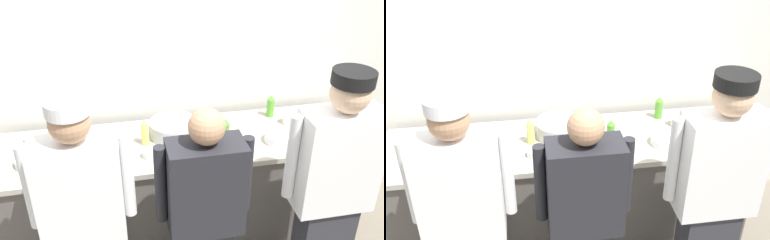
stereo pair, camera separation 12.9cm
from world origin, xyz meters
The scene contains 15 objects.
wall_back centered at (0.00, 0.90, 1.42)m, with size 4.36×0.10×2.84m.
prep_counter centered at (0.00, 0.39, 0.47)m, with size 2.78×0.75×0.94m.
chef_near_left centered at (-0.72, -0.32, 0.91)m, with size 0.61×0.24×1.69m.
chef_center centered at (-0.01, -0.36, 0.84)m, with size 0.59×0.24×1.58m.
chef_far_right centered at (0.79, -0.38, 0.94)m, with size 0.63×0.24×1.75m.
plate_stack_front centered at (0.68, 0.24, 0.97)m, with size 0.20×0.20×0.06m.
plate_stack_rear centered at (-1.09, 0.29, 0.97)m, with size 0.21×0.21×0.06m.
mixing_bowl_steel centered at (-0.07, 0.49, 1.00)m, with size 0.36×0.36×0.12m, color #B7BABF.
sheet_tray centered at (-0.66, 0.40, 0.95)m, with size 0.53×0.30×0.02m, color #B7BABF.
squeeze_bottle_primary centered at (0.76, 0.64, 1.03)m, with size 0.06×0.06×0.19m.
squeeze_bottle_secondary centered at (0.28, 0.28, 1.04)m, with size 0.06×0.06×0.21m.
squeeze_bottle_spare centered at (-0.29, 0.40, 1.04)m, with size 0.06×0.06×0.21m.
ramekin_orange_sauce centered at (-1.12, 0.59, 0.96)m, with size 0.10×0.10×0.04m.
ramekin_red_sauce centered at (-0.28, 0.22, 0.96)m, with size 0.10×0.10×0.05m.
deli_cup centered at (0.86, 0.49, 0.98)m, with size 0.09×0.09×0.09m, color white.
Camera 2 is at (-0.35, -2.32, 2.63)m, focal length 40.16 mm.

